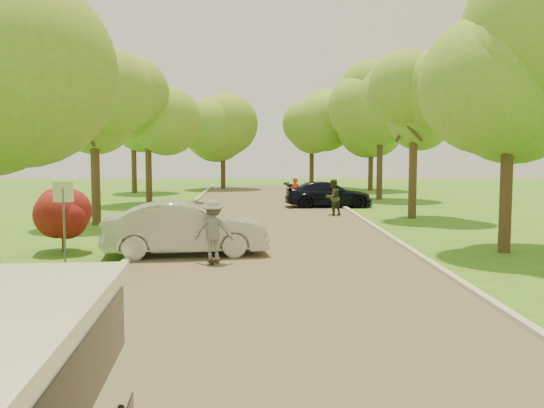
{
  "coord_description": "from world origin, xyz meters",
  "views": [
    {
      "loc": [
        -0.61,
        -12.55,
        3.07
      ],
      "look_at": [
        -0.04,
        6.82,
        1.3
      ],
      "focal_mm": 40.0,
      "sensor_mm": 36.0,
      "label": 1
    }
  ],
  "objects": [
    {
      "name": "tree_r_midb",
      "position": [
        6.6,
        14.0,
        4.88
      ],
      "size": [
        4.51,
        4.4,
        7.01
      ],
      "color": "#382619",
      "rests_on": "ground"
    },
    {
      "name": "curb_left",
      "position": [
        -4.05,
        8.0,
        0.06
      ],
      "size": [
        0.18,
        60.0,
        0.12
      ],
      "primitive_type": "cube",
      "color": "#B2AD9E",
      "rests_on": "ground"
    },
    {
      "name": "tree_bg_a",
      "position": [
        -8.78,
        30.0,
        5.31
      ],
      "size": [
        5.12,
        5.0,
        7.72
      ],
      "color": "#382619",
      "rests_on": "ground"
    },
    {
      "name": "dark_sedan",
      "position": [
        3.3,
        19.21,
        0.67
      ],
      "size": [
        4.71,
        2.1,
        1.34
      ],
      "primitive_type": "imported",
      "rotation": [
        0.0,
        0.0,
        1.62
      ],
      "color": "black",
      "rests_on": "ground"
    },
    {
      "name": "road",
      "position": [
        0.0,
        8.0,
        0.01
      ],
      "size": [
        8.0,
        60.0,
        0.01
      ],
      "primitive_type": "cube",
      "color": "#4C4438",
      "rests_on": "ground"
    },
    {
      "name": "skateboarder",
      "position": [
        -1.7,
        3.55,
        0.91
      ],
      "size": [
        1.08,
        0.69,
        1.6
      ],
      "primitive_type": "imported",
      "rotation": [
        0.0,
        0.0,
        3.05
      ],
      "color": "slate",
      "rests_on": "longboard"
    },
    {
      "name": "person_olive",
      "position": [
        3.01,
        15.14,
        0.84
      ],
      "size": [
        1.03,
        0.99,
        1.68
      ],
      "primitive_type": "imported",
      "rotation": [
        0.0,
        0.0,
        3.75
      ],
      "color": "#29301C",
      "rests_on": "ground"
    },
    {
      "name": "longboard",
      "position": [
        -1.7,
        3.55,
        0.09
      ],
      "size": [
        0.3,
        0.84,
        0.1
      ],
      "rotation": [
        0.0,
        0.0,
        3.05
      ],
      "color": "black",
      "rests_on": "ground"
    },
    {
      "name": "ground",
      "position": [
        0.0,
        0.0,
        0.0
      ],
      "size": [
        100.0,
        100.0,
        0.0
      ],
      "primitive_type": "plane",
      "color": "#3C6718",
      "rests_on": "ground"
    },
    {
      "name": "tree_r_mida",
      "position": [
        7.02,
        5.0,
        5.54
      ],
      "size": [
        5.13,
        5.0,
        7.95
      ],
      "color": "#382619",
      "rests_on": "ground"
    },
    {
      "name": "red_shrub",
      "position": [
        -6.3,
        5.5,
        1.1
      ],
      "size": [
        1.7,
        1.7,
        1.95
      ],
      "color": "#382619",
      "rests_on": "ground"
    },
    {
      "name": "tree_r_far",
      "position": [
        7.23,
        24.0,
        5.83
      ],
      "size": [
        5.33,
        5.2,
        8.34
      ],
      "color": "#382619",
      "rests_on": "ground"
    },
    {
      "name": "curb_right",
      "position": [
        4.05,
        8.0,
        0.06
      ],
      "size": [
        0.18,
        60.0,
        0.12
      ],
      "primitive_type": "cube",
      "color": "#B2AD9E",
      "rests_on": "ground"
    },
    {
      "name": "tree_bg_c",
      "position": [
        -2.79,
        34.0,
        5.02
      ],
      "size": [
        4.92,
        4.8,
        7.33
      ],
      "color": "#382619",
      "rests_on": "ground"
    },
    {
      "name": "tree_l_midb",
      "position": [
        -6.81,
        12.0,
        4.59
      ],
      "size": [
        4.3,
        4.2,
        6.62
      ],
      "color": "#382619",
      "rests_on": "ground"
    },
    {
      "name": "silver_sedan",
      "position": [
        -2.59,
        4.83,
        0.77
      ],
      "size": [
        4.86,
        2.21,
        1.54
      ],
      "primitive_type": "imported",
      "rotation": [
        0.0,
        0.0,
        1.7
      ],
      "color": "#ADADB2",
      "rests_on": "ground"
    },
    {
      "name": "tree_bg_b",
      "position": [
        8.22,
        32.0,
        5.54
      ],
      "size": [
        5.12,
        5.0,
        7.95
      ],
      "color": "#382619",
      "rests_on": "ground"
    },
    {
      "name": "person_striped",
      "position": [
        1.51,
        18.84,
        0.8
      ],
      "size": [
        0.63,
        0.47,
        1.59
      ],
      "primitive_type": "imported",
      "rotation": [
        0.0,
        0.0,
        2.98
      ],
      "color": "red",
      "rests_on": "ground"
    },
    {
      "name": "street_sign",
      "position": [
        -5.8,
        4.0,
        1.56
      ],
      "size": [
        0.55,
        0.06,
        2.17
      ],
      "color": "#59595E",
      "rests_on": "ground"
    },
    {
      "name": "tree_bg_d",
      "position": [
        4.22,
        36.0,
        5.31
      ],
      "size": [
        5.12,
        5.0,
        7.72
      ],
      "color": "#382619",
      "rests_on": "ground"
    },
    {
      "name": "tree_l_far",
      "position": [
        -6.39,
        22.0,
        5.47
      ],
      "size": [
        4.92,
        4.8,
        7.79
      ],
      "color": "#382619",
      "rests_on": "ground"
    }
  ]
}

